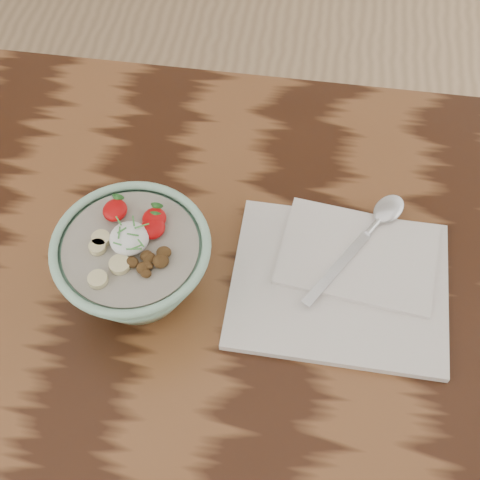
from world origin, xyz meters
The scene contains 4 objects.
table centered at (0.00, 0.00, 65.70)cm, with size 160.00×90.00×75.00cm.
breakfast_bowl centered at (3.71, 7.28, 80.82)cm, with size 17.29×17.29×11.44cm.
napkin centered at (27.21, 11.71, 75.65)cm, with size 25.50×21.59×1.55cm.
spoon centered at (30.65, 19.27, 76.98)cm, with size 12.31×17.96×1.03cm.
Camera 1 is at (20.68, -29.06, 144.17)cm, focal length 50.00 mm.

